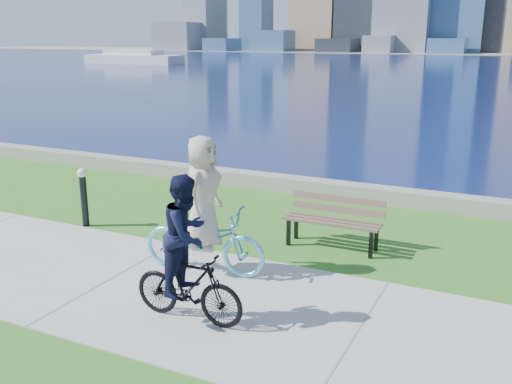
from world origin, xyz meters
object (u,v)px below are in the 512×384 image
(park_bench, at_px, (334,217))
(bollard_lamp, at_px, (84,193))
(cyclist_man, at_px, (187,261))
(cyclist_woman, at_px, (204,223))

(park_bench, bearing_deg, bollard_lamp, -168.37)
(park_bench, distance_m, cyclist_man, 3.71)
(cyclist_woman, distance_m, cyclist_man, 1.66)
(park_bench, bearing_deg, cyclist_woman, -126.96)
(bollard_lamp, bearing_deg, cyclist_man, -31.70)
(bollard_lamp, xyz_separation_m, cyclist_man, (4.06, -2.51, 0.19))
(cyclist_woman, bearing_deg, bollard_lamp, 67.19)
(bollard_lamp, bearing_deg, cyclist_woman, -16.11)
(bollard_lamp, height_order, cyclist_woman, cyclist_woman)
(cyclist_man, bearing_deg, cyclist_woman, 22.57)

